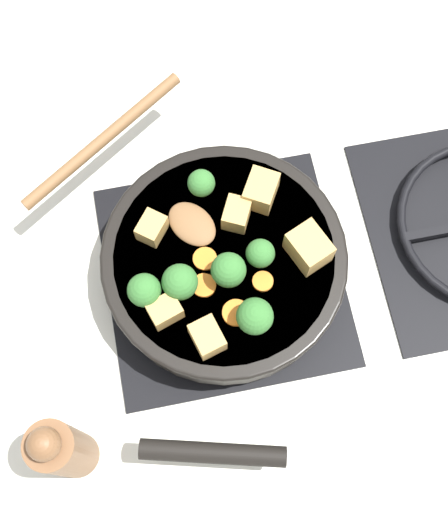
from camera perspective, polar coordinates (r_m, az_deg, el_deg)
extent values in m
plane|color=silver|center=(0.95, 0.00, -1.62)|extent=(2.40, 2.40, 0.00)
cube|color=black|center=(0.95, 0.00, -1.54)|extent=(0.31, 0.31, 0.01)
torus|color=black|center=(0.93, 0.00, -1.25)|extent=(0.24, 0.24, 0.01)
cube|color=black|center=(0.93, 0.00, -1.25)|extent=(0.01, 0.23, 0.01)
cube|color=black|center=(0.93, 0.00, -1.25)|extent=(0.23, 0.01, 0.01)
cylinder|color=black|center=(0.90, 0.00, -0.58)|extent=(0.30, 0.30, 0.06)
cylinder|color=#5B3316|center=(0.90, 0.00, -0.50)|extent=(0.27, 0.27, 0.05)
torus|color=black|center=(0.88, 0.00, -0.09)|extent=(0.31, 0.31, 0.01)
cylinder|color=black|center=(0.84, -0.90, -15.48)|extent=(0.06, 0.17, 0.02)
ellipsoid|color=brown|center=(0.88, -2.57, 2.57)|extent=(0.08, 0.08, 0.01)
cylinder|color=brown|center=(0.94, -9.67, 9.15)|extent=(0.16, 0.23, 0.02)
cube|color=tan|center=(0.83, -1.35, -6.52)|extent=(0.05, 0.04, 0.03)
cube|color=tan|center=(0.84, -4.75, -4.39)|extent=(0.04, 0.04, 0.03)
cube|color=tan|center=(0.89, 2.96, 5.26)|extent=(0.06, 0.05, 0.04)
cube|color=tan|center=(0.86, 6.80, 0.67)|extent=(0.06, 0.06, 0.04)
cube|color=tan|center=(0.88, -5.80, 2.24)|extent=(0.05, 0.04, 0.03)
cube|color=tan|center=(0.88, 1.02, 3.38)|extent=(0.05, 0.04, 0.03)
cylinder|color=#709956|center=(0.86, -3.47, -2.52)|extent=(0.01, 0.01, 0.01)
sphere|color=#387533|center=(0.84, -3.55, -2.09)|extent=(0.04, 0.04, 0.04)
cylinder|color=#709956|center=(0.87, 2.86, -0.21)|extent=(0.01, 0.01, 0.01)
sphere|color=#387533|center=(0.85, 2.93, 0.21)|extent=(0.04, 0.04, 0.04)
cylinder|color=#709956|center=(0.90, -1.80, 5.34)|extent=(0.01, 0.01, 0.01)
sphere|color=#387533|center=(0.89, -1.83, 5.85)|extent=(0.03, 0.03, 0.03)
cylinder|color=#709956|center=(0.86, -6.26, -3.13)|extent=(0.01, 0.01, 0.01)
sphere|color=#387533|center=(0.84, -6.40, -2.73)|extent=(0.04, 0.04, 0.04)
cylinder|color=#709956|center=(0.86, 0.64, -1.52)|extent=(0.01, 0.01, 0.01)
sphere|color=#387533|center=(0.84, 0.66, -1.07)|extent=(0.04, 0.04, 0.04)
cylinder|color=#709956|center=(0.85, 2.42, -5.21)|extent=(0.01, 0.01, 0.01)
sphere|color=#387533|center=(0.82, 2.48, -4.84)|extent=(0.04, 0.04, 0.04)
cylinder|color=orange|center=(0.85, 1.00, -4.56)|extent=(0.03, 0.03, 0.01)
cylinder|color=orange|center=(0.86, 3.12, -2.04)|extent=(0.03, 0.03, 0.01)
cylinder|color=orange|center=(0.86, -1.62, -2.37)|extent=(0.03, 0.03, 0.01)
cylinder|color=orange|center=(0.87, -1.52, -0.33)|extent=(0.03, 0.03, 0.01)
cylinder|color=brown|center=(0.85, -12.68, -14.96)|extent=(0.05, 0.05, 0.16)
sphere|color=brown|center=(0.76, -14.21, -14.39)|extent=(0.04, 0.04, 0.04)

